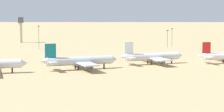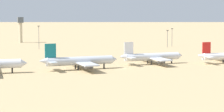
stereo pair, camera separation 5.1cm
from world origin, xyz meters
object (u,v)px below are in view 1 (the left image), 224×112
at_px(parked_jet_white_3, 151,57).
at_px(control_tower, 20,27).
at_px(light_pole_mid, 39,36).
at_px(light_pole_east, 172,36).
at_px(parked_jet_teal_2, 79,61).
at_px(light_pole_west, 167,37).

relative_size(parked_jet_white_3, control_tower, 1.69).
bearing_deg(light_pole_mid, parked_jet_white_3, -69.30).
distance_m(control_tower, light_pole_east, 140.59).
relative_size(parked_jet_teal_2, light_pole_west, 3.03).
distance_m(parked_jet_teal_2, light_pole_mid, 125.77).
height_order(parked_jet_teal_2, light_pole_west, parked_jet_teal_2).
bearing_deg(light_pole_west, light_pole_east, 43.59).
height_order(light_pole_mid, light_pole_east, light_pole_mid).
distance_m(light_pole_west, light_pole_east, 10.91).
bearing_deg(light_pole_east, control_tower, 144.45).
xyz_separation_m(light_pole_west, light_pole_mid, (-101.65, 19.85, 2.11)).
height_order(parked_jet_white_3, light_pole_west, light_pole_west).
bearing_deg(light_pole_west, control_tower, 140.02).
height_order(parked_jet_teal_2, control_tower, control_tower).
relative_size(control_tower, light_pole_west, 1.67).
height_order(parked_jet_teal_2, parked_jet_white_3, parked_jet_teal_2).
bearing_deg(light_pole_east, light_pole_mid, 173.58).
height_order(parked_jet_white_3, light_pole_mid, light_pole_mid).
bearing_deg(parked_jet_teal_2, control_tower, 89.04).
xyz_separation_m(parked_jet_white_3, light_pole_west, (57.41, 97.23, 3.92)).
relative_size(light_pole_mid, light_pole_east, 1.21).
distance_m(parked_jet_white_3, control_tower, 193.01).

